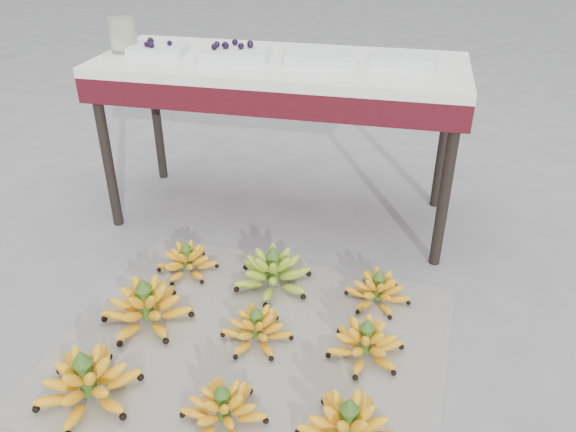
% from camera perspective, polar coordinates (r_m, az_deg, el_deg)
% --- Properties ---
extents(ground, '(60.00, 60.00, 0.00)m').
position_cam_1_polar(ground, '(1.88, -5.03, -14.24)').
color(ground, slate).
rests_on(ground, ground).
extents(newspaper_mat, '(1.34, 1.16, 0.01)m').
position_cam_1_polar(newspaper_mat, '(1.92, -3.66, -13.06)').
color(newspaper_mat, silver).
rests_on(newspaper_mat, ground).
extents(bunch_front_left, '(0.38, 0.38, 0.19)m').
position_cam_1_polar(bunch_front_left, '(1.81, -19.70, -15.63)').
color(bunch_front_left, yellow).
rests_on(bunch_front_left, newspaper_mat).
extents(bunch_front_center, '(0.30, 0.30, 0.15)m').
position_cam_1_polar(bunch_front_center, '(1.67, -6.59, -18.94)').
color(bunch_front_center, yellow).
rests_on(bunch_front_center, newspaper_mat).
extents(bunch_front_right, '(0.28, 0.28, 0.17)m').
position_cam_1_polar(bunch_front_right, '(1.62, 6.10, -20.55)').
color(bunch_front_right, yellow).
rests_on(bunch_front_right, newspaper_mat).
extents(bunch_mid_left, '(0.31, 0.31, 0.19)m').
position_cam_1_polar(bunch_mid_left, '(2.02, -14.17, -8.97)').
color(bunch_mid_left, yellow).
rests_on(bunch_mid_left, newspaper_mat).
extents(bunch_mid_center, '(0.29, 0.29, 0.14)m').
position_cam_1_polar(bunch_mid_center, '(1.90, -3.20, -11.38)').
color(bunch_mid_center, yellow).
rests_on(bunch_mid_center, newspaper_mat).
extents(bunch_mid_right, '(0.28, 0.28, 0.15)m').
position_cam_1_polar(bunch_mid_right, '(1.86, 7.92, -12.66)').
color(bunch_mid_right, yellow).
rests_on(bunch_mid_right, newspaper_mat).
extents(bunch_back_left, '(0.24, 0.24, 0.14)m').
position_cam_1_polar(bunch_back_left, '(2.24, -10.19, -4.56)').
color(bunch_back_left, yellow).
rests_on(bunch_back_left, newspaper_mat).
extents(bunch_back_center, '(0.38, 0.38, 0.18)m').
position_cam_1_polar(bunch_back_center, '(2.12, -1.51, -5.77)').
color(bunch_back_center, '#80B529').
rests_on(bunch_back_center, newspaper_mat).
extents(bunch_back_right, '(0.30, 0.30, 0.14)m').
position_cam_1_polar(bunch_back_right, '(2.08, 9.10, -7.51)').
color(bunch_back_right, yellow).
rests_on(bunch_back_right, newspaper_mat).
extents(vendor_table, '(1.50, 0.60, 0.72)m').
position_cam_1_polar(vendor_table, '(2.39, -0.81, 13.69)').
color(vendor_table, black).
rests_on(vendor_table, ground).
extents(tray_far_left, '(0.24, 0.19, 0.06)m').
position_cam_1_polar(tray_far_left, '(2.50, -13.06, 16.16)').
color(tray_far_left, silver).
rests_on(tray_far_left, vendor_table).
extents(tray_left, '(0.29, 0.22, 0.07)m').
position_cam_1_polar(tray_left, '(2.37, -5.36, 16.12)').
color(tray_left, silver).
rests_on(tray_left, vendor_table).
extents(tray_right, '(0.29, 0.22, 0.04)m').
position_cam_1_polar(tray_right, '(2.33, 3.47, 15.89)').
color(tray_right, silver).
rests_on(tray_right, vendor_table).
extents(tray_far_right, '(0.25, 0.19, 0.04)m').
position_cam_1_polar(tray_far_right, '(2.33, 11.74, 15.30)').
color(tray_far_right, silver).
rests_on(tray_far_right, vendor_table).
extents(glass_jar, '(0.12, 0.12, 0.14)m').
position_cam_1_polar(glass_jar, '(2.57, -16.42, 17.23)').
color(glass_jar, beige).
rests_on(glass_jar, vendor_table).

